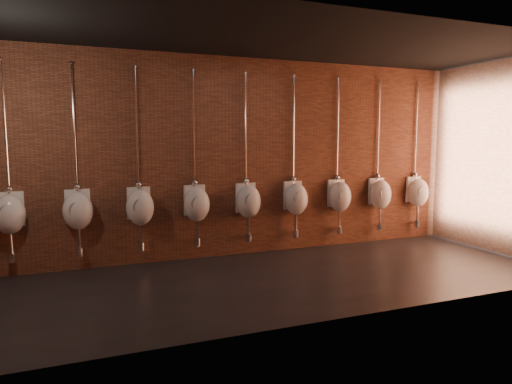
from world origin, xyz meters
TOP-DOWN VIEW (x-y plane):
  - ground at (0.00, 0.00)m, footprint 8.50×8.50m
  - room_shell at (0.00, 0.00)m, footprint 8.54×3.04m
  - urinal_0 at (-3.17, 1.35)m, footprint 0.45×0.40m
  - urinal_1 at (-2.31, 1.35)m, footprint 0.45×0.40m
  - urinal_2 at (-1.45, 1.35)m, footprint 0.45×0.40m
  - urinal_3 at (-0.59, 1.35)m, footprint 0.45×0.40m
  - urinal_4 at (0.27, 1.35)m, footprint 0.45×0.40m
  - urinal_5 at (1.13, 1.35)m, footprint 0.45×0.40m
  - urinal_6 at (1.99, 1.35)m, footprint 0.45×0.40m
  - urinal_7 at (2.85, 1.35)m, footprint 0.45×0.40m
  - urinal_8 at (3.71, 1.35)m, footprint 0.45×0.40m

SIDE VIEW (x-z plane):
  - ground at x=0.00m, z-range 0.00..0.00m
  - urinal_0 at x=-3.17m, z-range -0.45..2.27m
  - urinal_1 at x=-2.31m, z-range -0.45..2.27m
  - urinal_2 at x=-1.45m, z-range -0.45..2.27m
  - urinal_3 at x=-0.59m, z-range -0.45..2.27m
  - urinal_4 at x=0.27m, z-range -0.45..2.27m
  - urinal_5 at x=1.13m, z-range -0.45..2.27m
  - urinal_6 at x=1.99m, z-range -0.45..2.27m
  - urinal_7 at x=2.85m, z-range -0.45..2.27m
  - urinal_8 at x=3.71m, z-range -0.45..2.27m
  - room_shell at x=0.00m, z-range 0.40..3.62m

